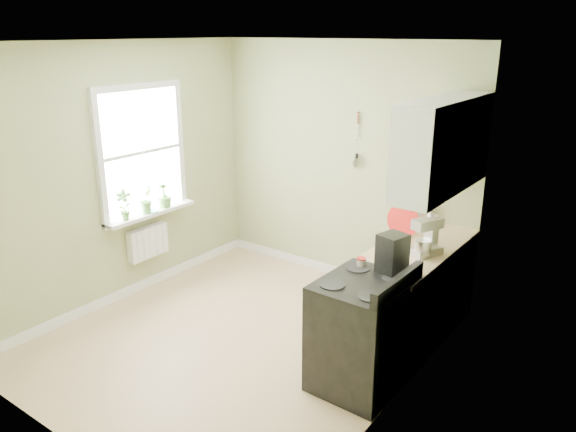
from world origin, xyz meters
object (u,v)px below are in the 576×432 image
Objects in this scene: stand_mixer at (426,237)px; kettle at (424,212)px; coffee_maker at (392,255)px; stove at (362,333)px.

kettle is at bearing 114.19° from stand_mixer.
stand_mixer is at bearing -65.81° from kettle.
coffee_maker is (-0.06, -0.55, 0.00)m from stand_mixer.
stove is at bearing -99.28° from stand_mixer.
kettle is (-0.23, 1.67, 0.55)m from stove.
kettle is at bearing 97.78° from stove.
coffee_maker is (0.31, -1.37, 0.06)m from kettle.
stand_mixer is at bearing 83.96° from coffee_maker.
stove is 1.77m from kettle.
stand_mixer is at bearing 80.72° from stove.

